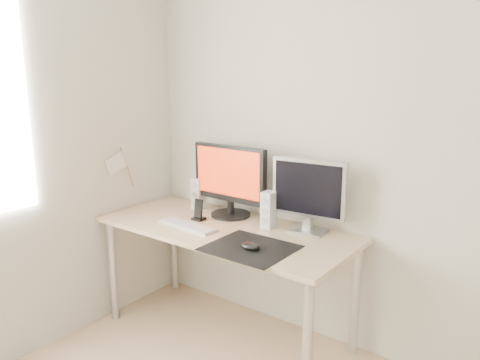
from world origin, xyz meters
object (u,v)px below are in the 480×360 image
Objects in this scene: mouse at (250,246)px; speaker_left at (199,193)px; desk at (225,239)px; speaker_right at (268,210)px; second_monitor at (309,192)px; phone_dock at (199,214)px; main_monitor at (230,178)px; keyboard at (187,226)px.

speaker_left is (-0.73, 0.42, 0.09)m from mouse.
desk is 7.22× the size of speaker_right.
second_monitor is at bearing 26.16° from desk.
phone_dock is (-0.57, 0.23, 0.02)m from mouse.
desk is at bearing 146.76° from mouse.
speaker_right reaches higher than desk.
second_monitor is (0.56, 0.03, -0.01)m from main_monitor.
keyboard is at bearing 170.57° from mouse.
second_monitor is at bearing 2.05° from speaker_left.
speaker_right is at bearing 35.89° from keyboard.
mouse is 0.51× the size of speaker_right.
phone_dock is at bearing -48.62° from speaker_left.
speaker_left is 0.60m from speaker_right.
desk is 0.25m from keyboard.
desk is 3.54× the size of second_monitor.
main_monitor reaches higher than mouse.
second_monitor is at bearing 17.73° from phone_dock.
speaker_right is at bearing -7.01° from main_monitor.
main_monitor is at bearing 172.99° from speaker_right.
desk is at bearing -1.41° from phone_dock.
mouse is at bearing -9.43° from keyboard.
phone_dock is at bearing -162.27° from second_monitor.
keyboard is (-0.54, 0.09, -0.02)m from mouse.
speaker_right is at bearing 18.22° from phone_dock.
keyboard reaches higher than desk.
speaker_left reaches higher than phone_dock.
speaker_right is (-0.23, -0.07, -0.13)m from second_monitor.
speaker_left is at bearing -177.95° from second_monitor.
keyboard is at bearing -144.11° from speaker_right.
phone_dock is (-0.11, -0.18, -0.21)m from main_monitor.
speaker_left is (-0.83, -0.03, -0.13)m from second_monitor.
speaker_left is at bearing 153.75° from desk.
speaker_right reaches higher than phone_dock.
main_monitor is 0.42m from keyboard.
speaker_right is (0.33, -0.04, -0.14)m from main_monitor.
keyboard is (-0.07, -0.33, -0.25)m from main_monitor.
keyboard is at bearing -58.90° from speaker_left.
second_monitor reaches higher than desk.
phone_dock reaches higher than mouse.
desk is at bearing -26.25° from speaker_left.
speaker_left is at bearing -179.92° from main_monitor.
main_monitor is 2.48× the size of speaker_left.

